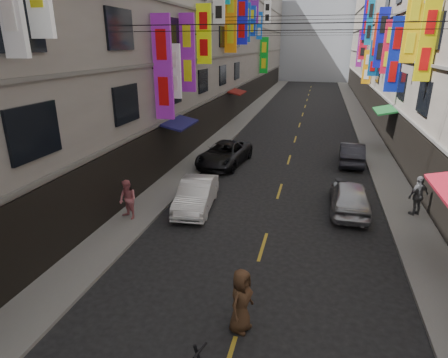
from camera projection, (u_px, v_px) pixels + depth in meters
The scene contains 16 objects.
sidewalk_left at pixel (239, 121), 37.76m from camera, with size 2.00×90.00×0.12m, color slate.
sidewalk_right at pixel (365, 128), 35.00m from camera, with size 2.00×90.00×0.12m, color slate.
building_row_left at pixel (180, 21), 35.94m from camera, with size 10.14×90.00×19.00m.
haze_block at pixel (317, 26), 78.29m from camera, with size 18.00×8.00×22.00m, color #A7AEBA.
shop_signage at pixel (299, 20), 26.87m from camera, with size 14.00×55.00×12.23m.
street_awnings at pixel (264, 127), 21.07m from camera, with size 13.99×35.20×0.41m.
overhead_cables at pixel (298, 19), 22.47m from camera, with size 14.00×38.04×1.24m.
lane_markings at pixel (298, 131), 33.66m from camera, with size 0.12×80.20×0.01m.
scooter_far_right at pixel (339, 189), 19.08m from camera, with size 0.50×1.80×1.14m.
car_left_mid at pixel (196, 194), 17.67m from camera, with size 1.49×4.27×1.41m, color white.
car_left_far at pixel (224, 154), 24.16m from camera, with size 2.41×5.22×1.45m, color black.
car_right_mid at pixel (350, 196), 17.35m from camera, with size 1.75×4.34×1.48m, color silver.
car_right_far at pixel (352, 153), 24.36m from camera, with size 1.50×4.30×1.42m, color #26262E.
pedestrian_lfar at pixel (128, 200), 16.31m from camera, with size 0.86×0.59×1.77m, color #D67179.
pedestrian_rfar at pixel (418, 196), 16.65m from camera, with size 1.08×0.61×1.84m, color #5B5B5D.
pedestrian_crossing at pixel (241, 301), 10.00m from camera, with size 0.90×0.62×1.85m, color #4B311E.
Camera 1 is at (1.65, 5.26, 7.38)m, focal length 30.00 mm.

